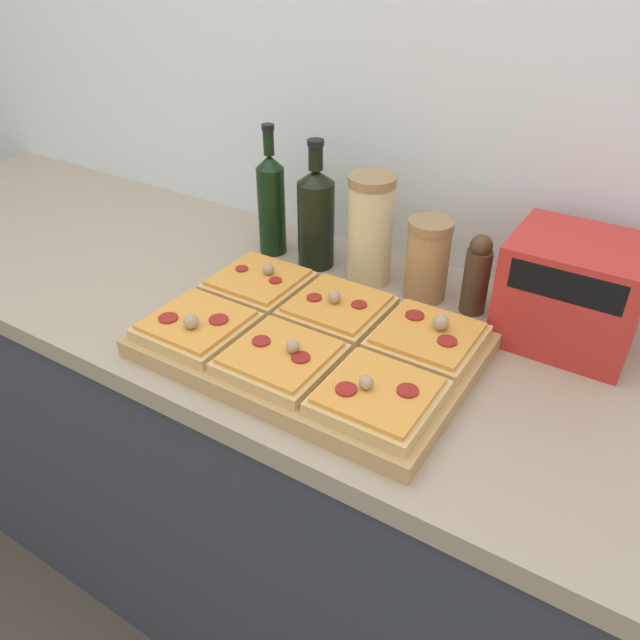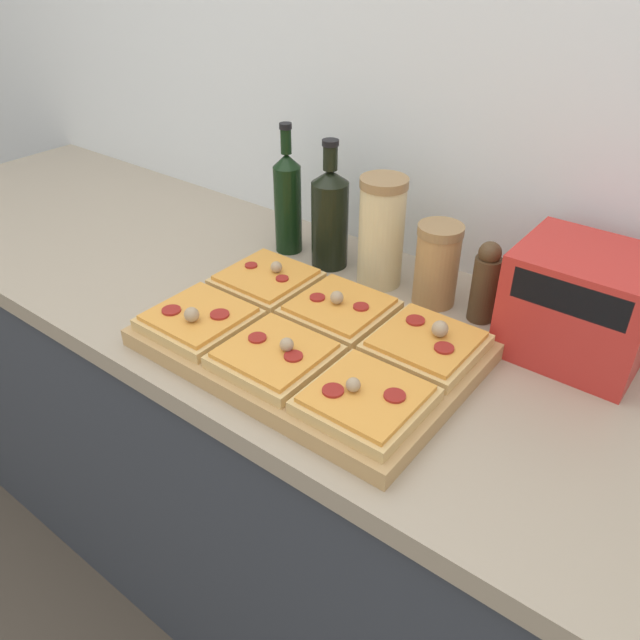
% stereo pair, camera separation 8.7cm
% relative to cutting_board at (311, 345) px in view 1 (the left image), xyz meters
% --- Properties ---
extents(wall_back, '(6.00, 0.06, 2.50)m').
position_rel_cutting_board_xyz_m(wall_back, '(-0.05, 0.46, 0.30)').
color(wall_back, silver).
rests_on(wall_back, ground_plane).
extents(kitchen_counter, '(2.63, 0.67, 0.94)m').
position_rel_cutting_board_xyz_m(kitchen_counter, '(-0.05, 0.11, -0.48)').
color(kitchen_counter, '#333842').
rests_on(kitchen_counter, ground_plane).
extents(cutting_board, '(0.55, 0.38, 0.03)m').
position_rel_cutting_board_xyz_m(cutting_board, '(0.00, 0.00, 0.00)').
color(cutting_board, tan).
rests_on(cutting_board, kitchen_counter).
extents(pizza_slice_back_left, '(0.17, 0.17, 0.05)m').
position_rel_cutting_board_xyz_m(pizza_slice_back_left, '(-0.18, 0.09, 0.03)').
color(pizza_slice_back_left, tan).
rests_on(pizza_slice_back_left, cutting_board).
extents(pizza_slice_back_center, '(0.17, 0.17, 0.05)m').
position_rel_cutting_board_xyz_m(pizza_slice_back_center, '(-0.00, 0.09, 0.03)').
color(pizza_slice_back_center, tan).
rests_on(pizza_slice_back_center, cutting_board).
extents(pizza_slice_back_right, '(0.17, 0.17, 0.06)m').
position_rel_cutting_board_xyz_m(pizza_slice_back_right, '(0.18, 0.09, 0.03)').
color(pizza_slice_back_right, tan).
rests_on(pizza_slice_back_right, cutting_board).
extents(pizza_slice_front_left, '(0.17, 0.17, 0.05)m').
position_rel_cutting_board_xyz_m(pizza_slice_front_left, '(-0.18, -0.09, 0.03)').
color(pizza_slice_front_left, tan).
rests_on(pizza_slice_front_left, cutting_board).
extents(pizza_slice_front_center, '(0.17, 0.17, 0.05)m').
position_rel_cutting_board_xyz_m(pizza_slice_front_center, '(0.00, -0.09, 0.03)').
color(pizza_slice_front_center, tan).
rests_on(pizza_slice_front_center, cutting_board).
extents(pizza_slice_front_right, '(0.17, 0.17, 0.05)m').
position_rel_cutting_board_xyz_m(pizza_slice_front_right, '(0.18, -0.09, 0.03)').
color(pizza_slice_front_right, tan).
rests_on(pizza_slice_front_right, cutting_board).
extents(olive_oil_bottle, '(0.06, 0.06, 0.29)m').
position_rel_cutting_board_xyz_m(olive_oil_bottle, '(-0.29, 0.28, 0.10)').
color(olive_oil_bottle, black).
rests_on(olive_oil_bottle, kitchen_counter).
extents(wine_bottle, '(0.08, 0.08, 0.28)m').
position_rel_cutting_board_xyz_m(wine_bottle, '(-0.17, 0.28, 0.10)').
color(wine_bottle, black).
rests_on(wine_bottle, kitchen_counter).
extents(grain_jar_tall, '(0.09, 0.09, 0.23)m').
position_rel_cutting_board_xyz_m(grain_jar_tall, '(-0.04, 0.28, 0.10)').
color(grain_jar_tall, beige).
rests_on(grain_jar_tall, kitchen_counter).
extents(grain_jar_short, '(0.09, 0.09, 0.16)m').
position_rel_cutting_board_xyz_m(grain_jar_short, '(0.09, 0.28, 0.07)').
color(grain_jar_short, '#AD7F4C').
rests_on(grain_jar_short, kitchen_counter).
extents(pepper_mill, '(0.05, 0.05, 0.16)m').
position_rel_cutting_board_xyz_m(pepper_mill, '(0.19, 0.28, 0.06)').
color(pepper_mill, '#47331E').
rests_on(pepper_mill, kitchen_counter).
extents(toaster_oven, '(0.25, 0.19, 0.19)m').
position_rel_cutting_board_xyz_m(toaster_oven, '(0.36, 0.28, 0.08)').
color(toaster_oven, red).
rests_on(toaster_oven, kitchen_counter).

